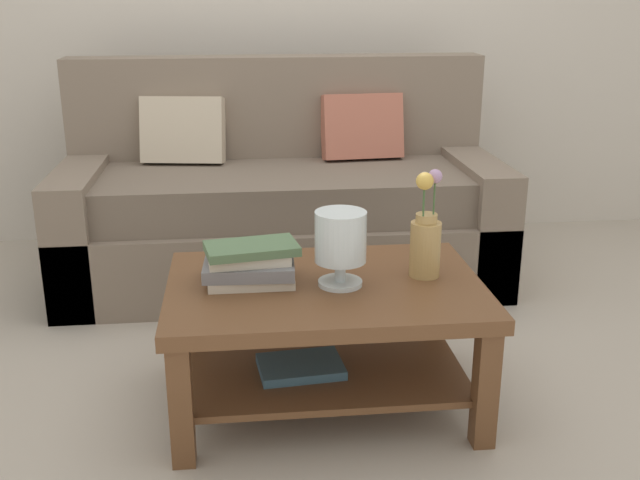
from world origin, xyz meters
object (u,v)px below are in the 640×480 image
coffee_table (324,317)px  flower_pitcher (426,238)px  couch (282,205)px  glass_hurricane_vase (341,240)px  book_stack_main (250,263)px

coffee_table → flower_pitcher: bearing=4.9°
couch → glass_hurricane_vase: size_ratio=8.32×
couch → coffee_table: couch is taller
couch → book_stack_main: 1.26m
coffee_table → book_stack_main: 0.31m
coffee_table → flower_pitcher: 0.43m
couch → flower_pitcher: (0.41, -1.24, 0.22)m
book_stack_main → glass_hurricane_vase: bearing=-10.7°
glass_hurricane_vase → coffee_table: bearing=156.4°
couch → glass_hurricane_vase: (0.11, -1.29, 0.24)m
coffee_table → flower_pitcher: size_ratio=2.82×
coffee_table → book_stack_main: (-0.24, 0.03, 0.19)m
coffee_table → glass_hurricane_vase: size_ratio=4.16×
glass_hurricane_vase → book_stack_main: bearing=169.3°
book_stack_main → glass_hurricane_vase: 0.31m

